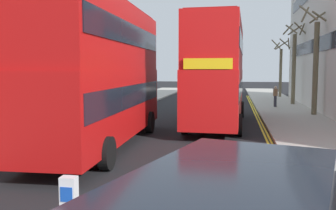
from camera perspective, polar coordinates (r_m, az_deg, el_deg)
sidewalk_right at (r=18.57m, az=21.49°, el=-4.17°), size 4.00×80.00×0.14m
sidewalk_left at (r=20.45m, az=-17.13°, el=-3.17°), size 4.00×80.00×0.14m
kerb_line_outer at (r=16.32m, az=15.59°, el=-5.52°), size 0.10×56.00×0.01m
kerb_line_inner at (r=16.31m, az=15.03°, el=-5.51°), size 0.10×56.00×0.01m
keep_left_bollard at (r=6.99m, az=-14.89°, el=-15.33°), size 0.36×0.28×1.11m
double_decker_bus_away at (r=14.83m, az=-10.16°, el=5.27°), size 3.03×10.87×5.64m
double_decker_bus_oncoming at (r=20.60m, az=7.67°, el=5.36°), size 3.06×10.88×5.64m
pedestrian_far at (r=30.11m, az=16.14°, el=1.34°), size 0.34×0.22×1.62m
street_tree_near at (r=32.98m, az=18.76°, el=6.02°), size 1.90×1.90×6.79m
street_tree_mid at (r=41.32m, az=16.93°, el=5.60°), size 2.04×1.85×6.13m
street_tree_far at (r=25.76m, az=21.70°, el=6.26°), size 2.06×2.17×7.07m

